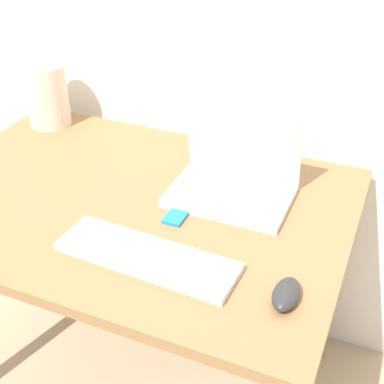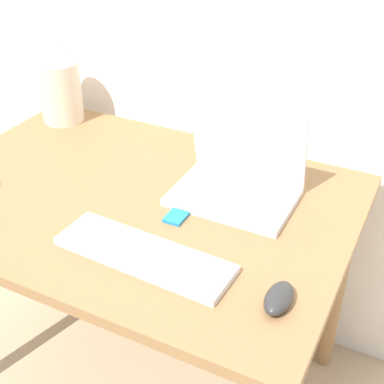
{
  "view_description": "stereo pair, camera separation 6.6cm",
  "coord_description": "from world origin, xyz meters",
  "px_view_note": "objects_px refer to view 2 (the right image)",
  "views": [
    {
      "loc": [
        0.61,
        -0.61,
        1.51
      ],
      "look_at": [
        0.2,
        0.35,
        0.84
      ],
      "focal_mm": 50.0,
      "sensor_mm": 36.0,
      "label": 1
    },
    {
      "loc": [
        0.67,
        -0.59,
        1.51
      ],
      "look_at": [
        0.2,
        0.35,
        0.84
      ],
      "focal_mm": 50.0,
      "sensor_mm": 36.0,
      "label": 2
    }
  ],
  "objects_px": {
    "laptop": "(238,178)",
    "mouse": "(279,298)",
    "vase": "(59,80)",
    "mp3_player": "(176,217)",
    "keyboard": "(144,255)"
  },
  "relations": [
    {
      "from": "mouse",
      "to": "mp3_player",
      "type": "bearing_deg",
      "value": 152.46
    },
    {
      "from": "vase",
      "to": "laptop",
      "type": "bearing_deg",
      "value": -13.21
    },
    {
      "from": "keyboard",
      "to": "vase",
      "type": "distance_m",
      "value": 0.81
    },
    {
      "from": "laptop",
      "to": "mouse",
      "type": "distance_m",
      "value": 0.41
    },
    {
      "from": "keyboard",
      "to": "mouse",
      "type": "bearing_deg",
      "value": -0.69
    },
    {
      "from": "mouse",
      "to": "mp3_player",
      "type": "relative_size",
      "value": 1.76
    },
    {
      "from": "laptop",
      "to": "keyboard",
      "type": "distance_m",
      "value": 0.35
    },
    {
      "from": "vase",
      "to": "mp3_player",
      "type": "bearing_deg",
      "value": -28.95
    },
    {
      "from": "mouse",
      "to": "vase",
      "type": "relative_size",
      "value": 0.35
    },
    {
      "from": "vase",
      "to": "keyboard",
      "type": "bearing_deg",
      "value": -39.14
    },
    {
      "from": "keyboard",
      "to": "mouse",
      "type": "distance_m",
      "value": 0.32
    },
    {
      "from": "laptop",
      "to": "mouse",
      "type": "height_order",
      "value": "laptop"
    },
    {
      "from": "mouse",
      "to": "keyboard",
      "type": "bearing_deg",
      "value": 179.31
    },
    {
      "from": "keyboard",
      "to": "vase",
      "type": "height_order",
      "value": "vase"
    },
    {
      "from": "keyboard",
      "to": "vase",
      "type": "bearing_deg",
      "value": 140.86
    }
  ]
}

